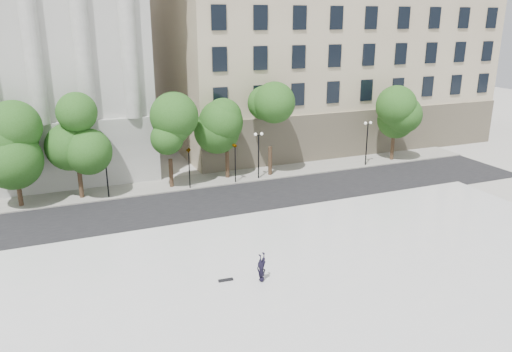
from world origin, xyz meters
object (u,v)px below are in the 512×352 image
object	(u,v)px
skateboard	(226,280)
traffic_light_west	(188,147)
person_lying	(262,277)
traffic_light_east	(235,144)

from	to	relation	value
skateboard	traffic_light_west	bearing A→B (deg)	85.14
person_lying	skateboard	size ratio (longest dim) A/B	2.01
person_lying	skateboard	distance (m)	1.98
traffic_light_west	traffic_light_east	bearing A→B (deg)	0.00
traffic_light_west	skateboard	world-z (taller)	traffic_light_west
traffic_light_east	traffic_light_west	bearing A→B (deg)	180.00
skateboard	traffic_light_east	bearing A→B (deg)	72.05
traffic_light_east	skateboard	bearing A→B (deg)	-111.77
traffic_light_east	person_lying	xyz separation A→B (m)	(-5.03, -17.89, -2.97)
traffic_light_west	traffic_light_east	world-z (taller)	traffic_light_west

